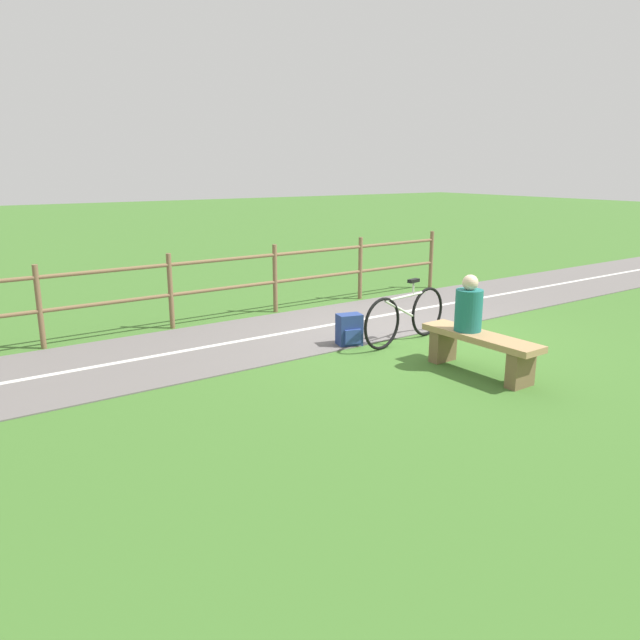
{
  "coord_description": "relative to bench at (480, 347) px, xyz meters",
  "views": [
    {
      "loc": [
        -6.8,
        6.23,
        2.55
      ],
      "look_at": [
        -1.0,
        2.37,
        0.79
      ],
      "focal_mm": 34.2,
      "sensor_mm": 36.0,
      "label": 1
    }
  ],
  "objects": [
    {
      "name": "bicycle",
      "position": [
        1.58,
        -0.15,
        0.05
      ],
      "size": [
        0.38,
        1.81,
        0.94
      ],
      "rotation": [
        0.0,
        0.0,
        1.75
      ],
      "color": "black",
      "rests_on": "ground_plane"
    },
    {
      "name": "path_centre_line",
      "position": [
        2.91,
        3.53,
        -0.33
      ],
      "size": [
        0.85,
        31.99,
        0.0
      ],
      "primitive_type": "cube",
      "rotation": [
        0.0,
        0.0,
        0.02
      ],
      "color": "silver",
      "rests_on": "paved_path"
    },
    {
      "name": "ground_plane",
      "position": [
        1.79,
        -0.47,
        -0.35
      ],
      "size": [
        80.0,
        80.0,
        0.0
      ],
      "primitive_type": "plane",
      "color": "#3D6B28"
    },
    {
      "name": "backpack",
      "position": [
        1.9,
        0.64,
        -0.12
      ],
      "size": [
        0.34,
        0.4,
        0.47
      ],
      "rotation": [
        0.0,
        0.0,
        1.34
      ],
      "color": "navy",
      "rests_on": "ground_plane"
    },
    {
      "name": "fence_roadside",
      "position": [
        4.23,
        4.41,
        0.38
      ],
      "size": [
        0.6,
        15.75,
        1.22
      ],
      "rotation": [
        0.0,
        0.0,
        1.6
      ],
      "color": "brown",
      "rests_on": "ground_plane"
    },
    {
      "name": "bench",
      "position": [
        0.0,
        0.0,
        0.0
      ],
      "size": [
        1.66,
        0.48,
        0.51
      ],
      "rotation": [
        0.0,
        0.0,
        0.04
      ],
      "color": "#A88456",
      "rests_on": "ground_plane"
    },
    {
      "name": "paved_path",
      "position": [
        2.91,
        3.53,
        -0.34
      ],
      "size": [
        3.28,
        36.05,
        0.02
      ],
      "primitive_type": "cube",
      "rotation": [
        0.0,
        0.0,
        0.02
      ],
      "color": "#66605E",
      "rests_on": "ground_plane"
    },
    {
      "name": "person_seated",
      "position": [
        0.22,
        0.01,
        0.47
      ],
      "size": [
        0.36,
        0.36,
        0.72
      ],
      "rotation": [
        0.0,
        0.0,
        0.04
      ],
      "color": "#1E6B66",
      "rests_on": "bench"
    }
  ]
}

